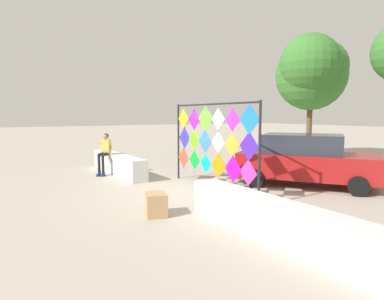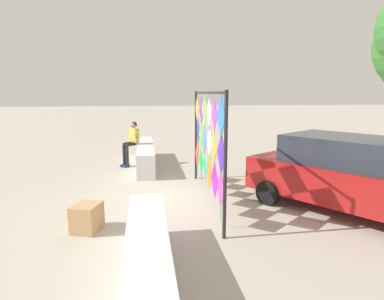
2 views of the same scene
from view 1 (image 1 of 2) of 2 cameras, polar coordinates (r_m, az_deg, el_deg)
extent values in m
plane|color=#ADA393|center=(10.13, -2.50, -7.52)|extent=(120.00, 120.00, 0.00)
cube|color=silver|center=(13.68, -12.72, -2.37)|extent=(4.53, 0.60, 0.80)
cube|color=silver|center=(6.59, 13.64, -11.69)|extent=(4.53, 0.60, 0.80)
cylinder|color=#232328|center=(12.26, -2.37, 1.44)|extent=(0.07, 0.07, 2.77)
cylinder|color=#232328|center=(8.66, 11.60, -0.69)|extent=(0.07, 0.07, 2.77)
cylinder|color=#232328|center=(10.34, 3.46, 7.94)|extent=(4.40, 0.20, 0.06)
cube|color=#F84E34|center=(11.97, -1.47, -1.35)|extent=(0.77, 0.04, 0.77)
cylinder|color=#16CAE5|center=(12.05, -1.43, -3.74)|extent=(0.02, 0.02, 0.24)
cube|color=#0ED230|center=(11.33, 0.43, -1.74)|extent=(0.70, 0.03, 0.70)
cylinder|color=#E516C1|center=(11.41, 0.47, -4.03)|extent=(0.02, 0.02, 0.22)
cube|color=#09ECCA|center=(10.74, 2.40, -2.33)|extent=(0.65, 0.03, 0.65)
cube|color=orange|center=(10.15, 4.62, -2.64)|extent=(0.79, 0.04, 0.79)
cube|color=#D70DDA|center=(9.58, 7.13, -3.32)|extent=(0.80, 0.04, 0.80)
cube|color=#EA31AB|center=(9.08, 9.72, -3.90)|extent=(0.73, 0.04, 0.73)
cylinder|color=#16E55D|center=(9.19, 9.71, -7.08)|extent=(0.02, 0.02, 0.31)
cube|color=#342EE1|center=(11.88, -1.30, 2.12)|extent=(0.78, 0.04, 0.78)
cylinder|color=yellow|center=(11.94, -1.25, -0.57)|extent=(0.02, 0.02, 0.34)
cube|color=#63F614|center=(11.29, 0.34, 1.78)|extent=(0.67, 0.03, 0.67)
cube|color=blue|center=(10.69, 2.26, 1.50)|extent=(0.76, 0.04, 0.76)
cylinder|color=orange|center=(10.75, 2.29, -1.23)|extent=(0.02, 0.02, 0.26)
cube|color=white|center=(10.10, 4.55, 1.35)|extent=(0.67, 0.03, 0.67)
cylinder|color=#16A0E5|center=(10.15, 4.57, -1.25)|extent=(0.02, 0.02, 0.26)
cube|color=orange|center=(9.52, 6.94, 0.95)|extent=(0.72, 0.03, 0.72)
cube|color=#481FE4|center=(8.96, 9.85, 0.61)|extent=(0.80, 0.04, 0.80)
cube|color=gold|center=(11.85, -1.51, 5.45)|extent=(0.73, 0.04, 0.73)
cube|color=#881BF2|center=(11.26, 0.36, 5.33)|extent=(0.74, 0.04, 0.74)
cylinder|color=#7CE516|center=(11.29, 0.40, 2.57)|extent=(0.02, 0.02, 0.34)
cube|color=#5BE52E|center=(10.62, 2.36, 5.51)|extent=(0.83, 0.04, 0.83)
cylinder|color=#B216E5|center=(10.65, 2.39, 2.27)|extent=(0.02, 0.02, 0.37)
cube|color=white|center=(10.04, 4.54, 5.37)|extent=(0.65, 0.03, 0.65)
cylinder|color=blue|center=(10.07, 4.57, 2.87)|extent=(0.02, 0.02, 0.23)
cube|color=#DD26F2|center=(9.48, 7.01, 5.26)|extent=(0.69, 0.03, 0.69)
cylinder|color=#2CE516|center=(9.51, 7.02, 2.16)|extent=(0.02, 0.02, 0.34)
cube|color=blue|center=(8.90, 9.92, 5.25)|extent=(0.82, 0.04, 0.82)
cylinder|color=black|center=(13.36, -15.81, -2.65)|extent=(0.11, 0.11, 0.80)
cylinder|color=black|center=(13.50, -15.42, -0.71)|extent=(0.40, 0.40, 0.13)
cube|color=navy|center=(13.37, -15.89, -4.19)|extent=(0.24, 0.24, 0.09)
cylinder|color=black|center=(13.28, -15.16, -2.68)|extent=(0.11, 0.11, 0.80)
cylinder|color=black|center=(13.42, -14.78, -0.73)|extent=(0.40, 0.40, 0.13)
cube|color=navy|center=(13.29, -15.24, -4.23)|extent=(0.24, 0.24, 0.09)
cube|color=gold|center=(13.62, -14.70, 0.60)|extent=(0.39, 0.39, 0.52)
sphere|color=#A37556|center=(13.59, -14.75, 2.28)|extent=(0.22, 0.22, 0.22)
sphere|color=#382314|center=(13.61, -14.71, 2.35)|extent=(0.22, 0.22, 0.22)
cylinder|color=gold|center=(13.70, -15.56, 0.82)|extent=(0.18, 0.18, 0.31)
cylinder|color=gold|center=(13.50, -13.91, 0.78)|extent=(0.18, 0.18, 0.31)
cube|color=maroon|center=(11.77, 19.27, -2.48)|extent=(4.77, 4.10, 0.80)
cube|color=#282D38|center=(11.70, 18.62, 1.04)|extent=(3.02, 2.80, 0.64)
cylinder|color=black|center=(12.77, 26.34, -3.93)|extent=(0.62, 0.53, 0.60)
cylinder|color=black|center=(10.89, 26.88, -5.62)|extent=(0.62, 0.53, 0.60)
cylinder|color=black|center=(12.95, 12.78, -3.30)|extent=(0.62, 0.53, 0.60)
cylinder|color=black|center=(11.10, 10.98, -4.84)|extent=(0.62, 0.53, 0.60)
cube|color=tan|center=(7.96, -6.24, -9.36)|extent=(0.70, 0.64, 0.55)
cylinder|color=brown|center=(18.78, 19.62, 3.63)|extent=(0.29, 0.29, 3.35)
sphere|color=#38752D|center=(18.88, 19.94, 12.09)|extent=(3.68, 3.68, 3.68)
sphere|color=#38752D|center=(18.11, 19.79, 13.89)|extent=(3.01, 3.01, 3.01)
sphere|color=#38752D|center=(19.93, 19.65, 13.16)|extent=(2.66, 2.66, 2.66)
sphere|color=#38752D|center=(19.65, 21.47, 13.30)|extent=(2.84, 2.84, 2.84)
camera|label=2|loc=(4.61, 51.86, 7.77)|focal=30.64mm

